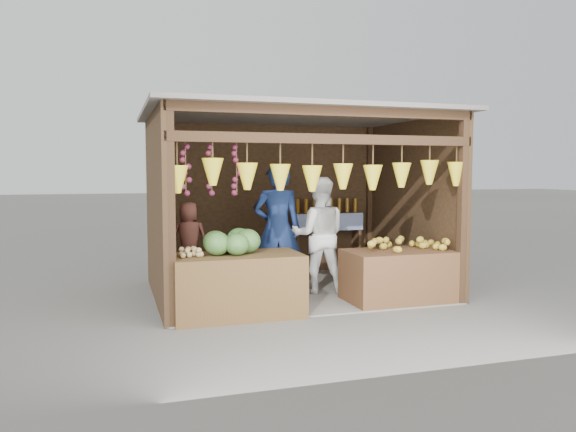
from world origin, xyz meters
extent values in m
plane|color=#514F49|center=(0.00, 0.00, 0.00)|extent=(80.00, 80.00, 0.00)
cube|color=slate|center=(0.00, 0.00, 0.01)|extent=(4.00, 3.00, 0.02)
cube|color=black|center=(0.00, 1.50, 1.30)|extent=(4.00, 0.06, 2.60)
cube|color=black|center=(-2.00, 0.00, 1.30)|extent=(0.06, 3.00, 2.60)
cube|color=black|center=(2.00, 0.00, 1.30)|extent=(0.06, 3.00, 2.60)
cube|color=#605B54|center=(0.00, 0.00, 2.63)|extent=(4.30, 3.30, 0.06)
cube|color=black|center=(-1.94, -1.44, 1.30)|extent=(0.11, 0.11, 2.60)
cube|color=black|center=(1.94, -1.44, 1.30)|extent=(0.11, 0.11, 2.60)
cube|color=black|center=(-1.94, 1.44, 1.30)|extent=(0.11, 0.11, 2.60)
cube|color=black|center=(1.94, 1.44, 1.30)|extent=(0.11, 0.11, 2.60)
cube|color=black|center=(0.00, -1.44, 2.20)|extent=(4.00, 0.12, 0.12)
cube|color=black|center=(0.00, -1.44, 2.54)|extent=(4.00, 0.12, 0.12)
cube|color=#382314|center=(1.05, 1.30, 1.05)|extent=(1.25, 0.30, 0.05)
cube|color=#382314|center=(0.47, 1.30, 0.53)|extent=(0.05, 0.28, 1.05)
cube|color=#382314|center=(1.64, 1.30, 0.53)|extent=(0.05, 0.28, 1.05)
cube|color=blue|center=(1.05, 1.14, 0.92)|extent=(1.25, 0.02, 0.30)
cube|color=#51371B|center=(-1.11, -1.15, 0.39)|extent=(1.60, 0.85, 0.78)
cube|color=#52311B|center=(1.19, -1.06, 0.36)|extent=(1.46, 0.85, 0.71)
cube|color=black|center=(-1.53, 0.13, 0.15)|extent=(0.31, 0.31, 0.29)
imported|color=#15244F|center=(-0.27, -0.07, 0.96)|extent=(0.78, 0.60, 1.92)
imported|color=silver|center=(0.34, -0.19, 0.86)|extent=(0.99, 0.87, 1.72)
imported|color=brown|center=(-1.53, 0.13, 0.83)|extent=(0.57, 0.41, 1.09)
camera|label=1|loc=(-2.57, -7.92, 1.80)|focal=35.00mm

